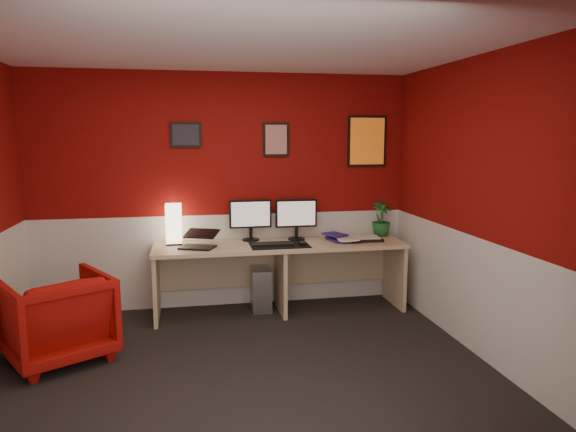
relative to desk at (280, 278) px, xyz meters
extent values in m
cube|color=black|center=(-0.56, -1.41, -0.36)|extent=(4.00, 3.50, 0.01)
cube|color=white|center=(-0.56, -1.41, 2.13)|extent=(4.00, 3.50, 0.01)
cube|color=maroon|center=(-0.56, 0.34, 0.89)|extent=(4.00, 0.01, 2.50)
cube|color=maroon|center=(-0.56, -3.16, 0.89)|extent=(4.00, 0.01, 2.50)
cube|color=maroon|center=(1.44, -1.41, 0.89)|extent=(0.01, 3.50, 2.50)
cube|color=silver|center=(-0.56, 0.34, 0.14)|extent=(4.00, 0.01, 1.00)
cube|color=silver|center=(1.44, -1.41, 0.14)|extent=(0.01, 3.50, 1.00)
cube|color=#D3AF87|center=(0.00, 0.00, 0.00)|extent=(2.60, 0.65, 0.73)
cube|color=#FFE5B2|center=(-1.08, 0.18, 0.56)|extent=(0.16, 0.16, 0.40)
cube|color=black|center=(-0.85, -0.06, 0.47)|extent=(0.39, 0.34, 0.22)
cube|color=black|center=(-0.28, 0.23, 0.66)|extent=(0.45, 0.06, 0.58)
cube|color=black|center=(0.21, 0.18, 0.66)|extent=(0.45, 0.06, 0.58)
cube|color=black|center=(-0.02, -0.09, 0.37)|extent=(0.60, 0.38, 0.01)
cube|color=black|center=(-0.10, -0.08, 0.38)|extent=(0.43, 0.16, 0.02)
cube|color=black|center=(0.20, -0.14, 0.39)|extent=(0.07, 0.11, 0.03)
imported|color=navy|center=(0.54, 0.02, 0.38)|extent=(0.26, 0.33, 0.03)
imported|color=silver|center=(0.59, -0.04, 0.40)|extent=(0.24, 0.32, 0.02)
imported|color=navy|center=(0.52, 0.02, 0.43)|extent=(0.27, 0.30, 0.02)
cube|color=black|center=(0.92, -0.01, 0.38)|extent=(0.36, 0.27, 0.03)
imported|color=#19591E|center=(1.18, 0.21, 0.56)|extent=(0.25, 0.25, 0.38)
cube|color=#99999E|center=(-0.19, 0.16, -0.14)|extent=(0.22, 0.46, 0.45)
imported|color=#B60C06|center=(-2.02, -0.84, 0.00)|extent=(1.07, 1.07, 0.72)
cube|color=black|center=(-0.93, 0.33, 1.49)|extent=(0.32, 0.02, 0.26)
cube|color=red|center=(0.01, 0.33, 1.44)|extent=(0.28, 0.02, 0.36)
cube|color=orange|center=(1.04, 0.33, 1.42)|extent=(0.44, 0.02, 0.56)
camera|label=1|loc=(-0.94, -5.28, 1.48)|focal=32.83mm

